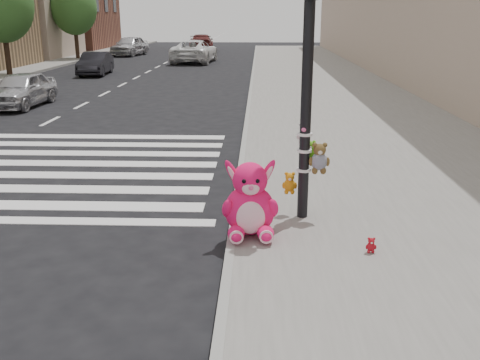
# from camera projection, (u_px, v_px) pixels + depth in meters

# --- Properties ---
(ground) EXTENTS (120.00, 120.00, 0.00)m
(ground) POSITION_uv_depth(u_px,v_px,m) (105.00, 276.00, 6.70)
(ground) COLOR black
(ground) RESTS_ON ground
(sidewalk_near) EXTENTS (7.00, 80.00, 0.14)m
(sidewalk_near) POSITION_uv_depth(u_px,v_px,m) (362.00, 121.00, 16.05)
(sidewalk_near) COLOR slate
(sidewalk_near) RESTS_ON ground
(curb_edge) EXTENTS (0.12, 80.00, 0.15)m
(curb_edge) POSITION_uv_depth(u_px,v_px,m) (247.00, 120.00, 16.17)
(curb_edge) COLOR gray
(curb_edge) RESTS_ON ground
(bld_far_e) EXTENTS (6.00, 10.00, 9.00)m
(bld_far_e) POSITION_uv_depth(u_px,v_px,m) (74.00, 0.00, 49.82)
(bld_far_e) COLOR brown
(bld_far_e) RESTS_ON ground
(signal_pole) EXTENTS (0.70, 0.48, 4.00)m
(signal_pole) POSITION_uv_depth(u_px,v_px,m) (308.00, 112.00, 7.80)
(signal_pole) COLOR black
(signal_pole) RESTS_ON sidewalk_near
(tree_far_b) EXTENTS (3.20, 3.20, 5.44)m
(tree_far_b) POSITION_uv_depth(u_px,v_px,m) (1.00, 4.00, 27.01)
(tree_far_b) COLOR #382619
(tree_far_b) RESTS_ON sidewalk_far
(tree_far_c) EXTENTS (3.20, 3.20, 5.44)m
(tree_far_c) POSITION_uv_depth(u_px,v_px,m) (74.00, 7.00, 37.51)
(tree_far_c) COLOR #382619
(tree_far_c) RESTS_ON sidewalk_far
(pink_bunny) EXTENTS (0.79, 0.85, 1.12)m
(pink_bunny) POSITION_uv_depth(u_px,v_px,m) (250.00, 204.00, 7.46)
(pink_bunny) COLOR #FF1563
(pink_bunny) RESTS_ON sidewalk_near
(red_teddy) EXTENTS (0.15, 0.11, 0.21)m
(red_teddy) POSITION_uv_depth(u_px,v_px,m) (371.00, 245.00, 6.98)
(red_teddy) COLOR #AF111D
(red_teddy) RESTS_ON sidewalk_near
(car_silver_far) EXTENTS (1.57, 3.64, 1.22)m
(car_silver_far) POSITION_uv_depth(u_px,v_px,m) (21.00, 89.00, 18.86)
(car_silver_far) COLOR #B1B2B6
(car_silver_far) RESTS_ON ground
(car_dark_far) EXTENTS (1.54, 3.78, 1.22)m
(car_dark_far) POSITION_uv_depth(u_px,v_px,m) (95.00, 64.00, 28.92)
(car_dark_far) COLOR black
(car_dark_far) RESTS_ON ground
(car_white_near) EXTENTS (2.91, 5.63, 1.52)m
(car_white_near) POSITION_uv_depth(u_px,v_px,m) (195.00, 51.00, 36.37)
(car_white_near) COLOR white
(car_white_near) RESTS_ON ground
(car_maroon_near) EXTENTS (2.45, 5.21, 1.47)m
(car_maroon_near) POSITION_uv_depth(u_px,v_px,m) (201.00, 43.00, 48.30)
(car_maroon_near) COLOR #511917
(car_maroon_near) RESTS_ON ground
(car_silver_deep) EXTENTS (2.57, 4.79, 1.55)m
(car_silver_deep) POSITION_uv_depth(u_px,v_px,m) (130.00, 46.00, 42.64)
(car_silver_deep) COLOR silver
(car_silver_deep) RESTS_ON ground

